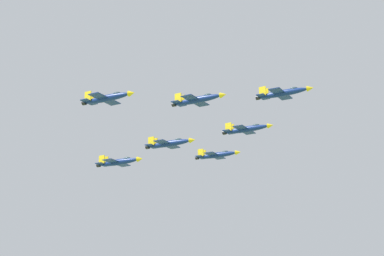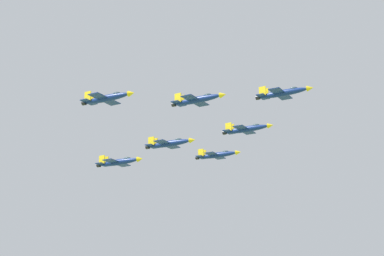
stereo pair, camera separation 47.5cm
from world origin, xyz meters
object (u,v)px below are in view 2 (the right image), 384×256
(jet_right_wingman, at_px, (197,100))
(jet_left_wingman, at_px, (247,129))
(jet_trailing, at_px, (119,162))
(jet_slot_rear, at_px, (169,143))
(jet_lead, at_px, (283,93))
(jet_right_outer, at_px, (107,98))
(jet_left_outer, at_px, (217,155))

(jet_right_wingman, bearing_deg, jet_left_wingman, 91.10)
(jet_right_wingman, relative_size, jet_trailing, 0.96)
(jet_slot_rear, bearing_deg, jet_right_wingman, -40.58)
(jet_lead, distance_m, jet_slot_rear, 39.30)
(jet_slot_rear, height_order, jet_trailing, jet_slot_rear)
(jet_left_wingman, height_order, jet_right_outer, jet_left_wingman)
(jet_left_wingman, relative_size, jet_left_outer, 1.00)
(jet_right_wingman, xyz_separation_m, jet_slot_rear, (12.79, 21.45, -6.12))
(jet_right_wingman, height_order, jet_trailing, jet_right_wingman)
(jet_right_wingman, distance_m, jet_left_outer, 52.18)
(jet_left_outer, bearing_deg, jet_right_wingman, -69.55)
(jet_left_wingman, xyz_separation_m, jet_trailing, (-22.28, 34.84, -9.70))
(jet_left_wingman, bearing_deg, jet_lead, -40.39)
(jet_lead, relative_size, jet_left_wingman, 0.99)
(jet_left_wingman, distance_m, jet_right_outer, 52.13)
(jet_left_outer, bearing_deg, jet_trailing, -121.43)
(jet_left_wingman, height_order, jet_right_wingman, jet_left_wingman)
(jet_left_wingman, xyz_separation_m, jet_right_wingman, (-31.90, -5.38, 0.01))
(jet_left_wingman, relative_size, jet_trailing, 0.98)
(jet_left_wingman, xyz_separation_m, jet_slot_rear, (-19.11, 16.07, -6.10))
(jet_right_outer, height_order, jet_trailing, jet_right_outer)
(jet_slot_rear, bearing_deg, jet_lead, -0.21)
(jet_trailing, bearing_deg, jet_slot_rear, 0.84)
(jet_right_outer, bearing_deg, jet_left_outer, 90.17)
(jet_left_outer, distance_m, jet_right_outer, 64.71)
(jet_right_wingman, bearing_deg, jet_left_outer, 112.51)
(jet_lead, bearing_deg, jet_right_wingman, -139.55)
(jet_left_wingman, relative_size, jet_slot_rear, 1.00)
(jet_right_wingman, distance_m, jet_slot_rear, 25.71)
(jet_left_wingman, bearing_deg, jet_right_wingman, -90.03)
(jet_left_wingman, height_order, jet_left_outer, jet_left_wingman)
(jet_right_outer, xyz_separation_m, jet_trailing, (28.73, 24.14, -8.50))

